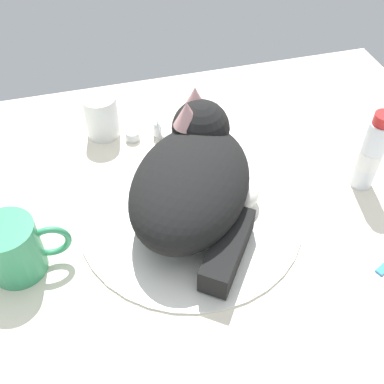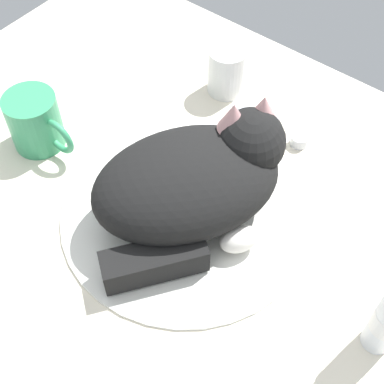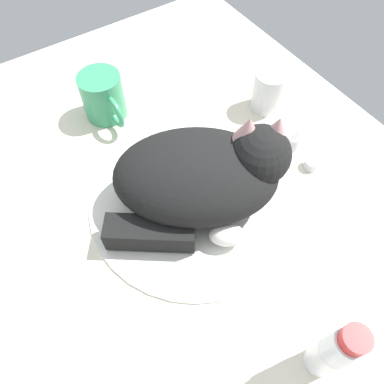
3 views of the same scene
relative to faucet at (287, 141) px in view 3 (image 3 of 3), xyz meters
The scene contains 7 objects.
ground_plane 20.77cm from the faucet, 90.00° to the right, with size 110.00×82.50×3.00cm, color silver.
sink_basin 20.51cm from the faucet, 90.00° to the right, with size 36.80×36.80×0.91cm, color silver.
faucet is the anchor object (origin of this frame).
cat 19.97cm from the faucet, 87.45° to the right, with size 29.19×33.34×15.66cm.
coffee_mug 36.22cm from the faucet, 138.49° to the right, with size 12.52×8.24×9.24cm.
rinse_cup 12.01cm from the faucet, 158.10° to the left, with size 6.40×6.40×8.43cm.
toothpaste_bottle 37.69cm from the faucet, 34.40° to the right, with size 3.87×3.87×15.09cm.
Camera 3 is at (28.29, -19.41, 54.80)cm, focal length 34.62 mm.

